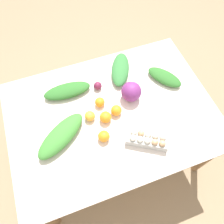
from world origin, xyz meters
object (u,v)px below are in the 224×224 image
Objects in this scene: greens_bunch_chard at (67,91)px; beet_root at (98,86)px; egg_carton at (147,139)px; orange_1 at (90,116)px; orange_3 at (104,136)px; greens_bunch_scallion at (120,69)px; orange_0 at (105,117)px; greens_bunch_beet_tops at (164,77)px; cabbage_purple at (131,92)px; orange_2 at (116,110)px; orange_4 at (100,102)px; greens_bunch_kale at (61,136)px.

greens_bunch_chard is 0.22m from beet_root.
egg_carton reaches higher than orange_1.
egg_carton is 0.28m from orange_3.
greens_bunch_scallion is 4.03× the size of orange_0.
orange_0 is at bearing -161.94° from greens_bunch_beet_tops.
orange_3 is at bearing -140.24° from cabbage_purple.
cabbage_purple reaches higher than greens_bunch_beet_tops.
orange_2 reaches higher than greens_bunch_scallion.
orange_0 is 0.11m from orange_1.
greens_bunch_scallion is 0.43m from greens_bunch_chard.
cabbage_purple is 2.39× the size of beet_root.
orange_3 reaches higher than greens_bunch_scallion.
egg_carton is at bearing -67.23° from orange_2.
beet_root is 0.14m from orange_4.
orange_4 is at bearing -102.24° from beet_root.
cabbage_purple is 0.36m from egg_carton.
orange_0 is at bearing -90.89° from orange_4.
beet_root is 0.27m from orange_0.
orange_0 reaches higher than orange_1.
beet_root is at bearing -8.17° from greens_bunch_chard.
orange_3 is (-0.58, -0.30, 0.01)m from greens_bunch_beet_tops.
egg_carton is 0.41m from orange_1.
greens_bunch_scallion is 0.43m from orange_0.
beet_root is 0.80× the size of orange_2.
orange_1 is (-0.62, -0.13, 0.00)m from greens_bunch_beet_tops.
egg_carton is 0.55m from greens_bunch_kale.
beet_root is at bearing 141.93° from cabbage_purple.
greens_bunch_scallion reaches higher than beet_root.
greens_bunch_beet_tops is at bearing -10.99° from beet_root.
cabbage_purple reaches higher than orange_4.
cabbage_purple reaches higher than greens_bunch_chard.
greens_bunch_chard is at bearing 156.88° from egg_carton.
cabbage_purple is 0.44× the size of greens_bunch_scallion.
greens_bunch_chard is (-0.39, 0.54, -0.01)m from egg_carton.
egg_carton reaches higher than greens_bunch_kale.
greens_bunch_scallion is at bearing 58.06° from orange_3.
greens_bunch_chard is 0.27m from orange_1.
greens_bunch_chard is 4.23× the size of orange_0.
orange_0 is at bearing -25.95° from orange_1.
greens_bunch_beet_tops is (0.30, 0.06, -0.04)m from cabbage_purple.
greens_bunch_kale is 5.60× the size of orange_4.
greens_bunch_beet_tops is 0.73m from greens_bunch_chard.
orange_3 reaches higher than orange_1.
orange_0 is 0.14m from orange_3.
cabbage_purple is 0.26m from orange_0.
orange_2 is 0.98× the size of orange_3.
egg_carton reaches higher than orange_2.
egg_carton is at bearing -24.43° from orange_3.
greens_bunch_chard is 4.44× the size of orange_3.
orange_4 reaches higher than greens_bunch_beet_tops.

